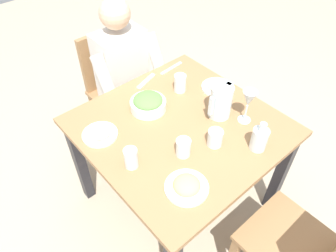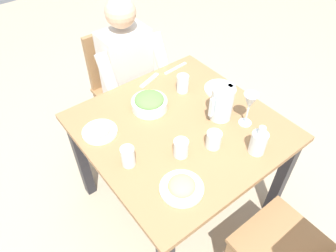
{
  "view_description": "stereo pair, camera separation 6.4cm",
  "coord_description": "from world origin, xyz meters",
  "px_view_note": "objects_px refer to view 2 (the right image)",
  "views": [
    {
      "loc": [
        0.83,
        0.86,
        1.9
      ],
      "look_at": [
        0.05,
        -0.05,
        0.71
      ],
      "focal_mm": 33.57,
      "sensor_mm": 36.0,
      "label": 1
    },
    {
      "loc": [
        0.78,
        0.9,
        1.9
      ],
      "look_at": [
        0.05,
        -0.05,
        0.71
      ],
      "focal_mm": 33.57,
      "sensor_mm": 36.0,
      "label": 2
    }
  ],
  "objects_px": {
    "water_pitcher": "(222,103)",
    "plate_fries": "(182,187)",
    "chair_near": "(121,82)",
    "salad_bowl": "(149,102)",
    "dining_table": "(180,139)",
    "water_glass_by_pitcher": "(181,148)",
    "water_glass_near_right": "(183,84)",
    "water_glass_center": "(214,140)",
    "oil_carafe": "(258,143)",
    "water_glass_far_left": "(128,156)",
    "plate_yoghurt": "(220,88)",
    "wine_glass": "(250,103)",
    "diner_near": "(134,79)",
    "plate_beans": "(100,131)"
  },
  "relations": [
    {
      "from": "plate_fries",
      "to": "water_glass_by_pitcher",
      "type": "xyz_separation_m",
      "value": [
        -0.12,
        -0.16,
        0.03
      ]
    },
    {
      "from": "water_pitcher",
      "to": "water_glass_near_right",
      "type": "bearing_deg",
      "value": -86.84
    },
    {
      "from": "salad_bowl",
      "to": "plate_beans",
      "type": "height_order",
      "value": "salad_bowl"
    },
    {
      "from": "dining_table",
      "to": "water_glass_center",
      "type": "distance_m",
      "value": 0.26
    },
    {
      "from": "chair_near",
      "to": "water_glass_near_right",
      "type": "xyz_separation_m",
      "value": [
        -0.1,
        0.59,
        0.29
      ]
    },
    {
      "from": "water_pitcher",
      "to": "plate_beans",
      "type": "xyz_separation_m",
      "value": [
        0.58,
        -0.29,
        -0.08
      ]
    },
    {
      "from": "water_glass_center",
      "to": "wine_glass",
      "type": "height_order",
      "value": "wine_glass"
    },
    {
      "from": "chair_near",
      "to": "diner_near",
      "type": "distance_m",
      "value": 0.25
    },
    {
      "from": "dining_table",
      "to": "plate_yoghurt",
      "type": "bearing_deg",
      "value": -167.49
    },
    {
      "from": "salad_bowl",
      "to": "chair_near",
      "type": "bearing_deg",
      "value": -103.95
    },
    {
      "from": "chair_near",
      "to": "water_pitcher",
      "type": "bearing_deg",
      "value": 97.35
    },
    {
      "from": "water_glass_by_pitcher",
      "to": "water_glass_far_left",
      "type": "distance_m",
      "value": 0.25
    },
    {
      "from": "dining_table",
      "to": "diner_near",
      "type": "distance_m",
      "value": 0.61
    },
    {
      "from": "water_glass_by_pitcher",
      "to": "water_glass_near_right",
      "type": "distance_m",
      "value": 0.5
    },
    {
      "from": "water_glass_far_left",
      "to": "oil_carafe",
      "type": "distance_m",
      "value": 0.62
    },
    {
      "from": "diner_near",
      "to": "water_pitcher",
      "type": "bearing_deg",
      "value": 99.5
    },
    {
      "from": "salad_bowl",
      "to": "plate_yoghurt",
      "type": "height_order",
      "value": "salad_bowl"
    },
    {
      "from": "chair_near",
      "to": "water_glass_by_pitcher",
      "type": "relative_size",
      "value": 9.32
    },
    {
      "from": "plate_fries",
      "to": "water_glass_center",
      "type": "xyz_separation_m",
      "value": [
        -0.29,
        -0.1,
        0.03
      ]
    },
    {
      "from": "water_glass_far_left",
      "to": "chair_near",
      "type": "bearing_deg",
      "value": -118.0
    },
    {
      "from": "chair_near",
      "to": "salad_bowl",
      "type": "distance_m",
      "value": 0.67
    },
    {
      "from": "dining_table",
      "to": "water_glass_center",
      "type": "bearing_deg",
      "value": 99.46
    },
    {
      "from": "diner_near",
      "to": "water_glass_by_pitcher",
      "type": "distance_m",
      "value": 0.81
    },
    {
      "from": "chair_near",
      "to": "plate_yoghurt",
      "type": "relative_size",
      "value": 4.56
    },
    {
      "from": "plate_yoghurt",
      "to": "water_glass_far_left",
      "type": "height_order",
      "value": "water_glass_far_left"
    },
    {
      "from": "dining_table",
      "to": "water_glass_by_pitcher",
      "type": "distance_m",
      "value": 0.25
    },
    {
      "from": "water_pitcher",
      "to": "dining_table",
      "type": "bearing_deg",
      "value": -20.41
    },
    {
      "from": "diner_near",
      "to": "water_glass_by_pitcher",
      "type": "bearing_deg",
      "value": 73.42
    },
    {
      "from": "chair_near",
      "to": "wine_glass",
      "type": "relative_size",
      "value": 4.44
    },
    {
      "from": "water_pitcher",
      "to": "plate_fries",
      "type": "distance_m",
      "value": 0.53
    },
    {
      "from": "chair_near",
      "to": "water_glass_by_pitcher",
      "type": "height_order",
      "value": "chair_near"
    },
    {
      "from": "chair_near",
      "to": "water_pitcher",
      "type": "xyz_separation_m",
      "value": [
        -0.11,
        0.89,
        0.33
      ]
    },
    {
      "from": "water_glass_center",
      "to": "plate_fries",
      "type": "bearing_deg",
      "value": 19.38
    },
    {
      "from": "diner_near",
      "to": "dining_table",
      "type": "bearing_deg",
      "value": 80.62
    },
    {
      "from": "plate_fries",
      "to": "water_glass_center",
      "type": "relative_size",
      "value": 2.2
    },
    {
      "from": "water_glass_center",
      "to": "water_glass_near_right",
      "type": "bearing_deg",
      "value": -110.54
    },
    {
      "from": "wine_glass",
      "to": "oil_carafe",
      "type": "xyz_separation_m",
      "value": [
        0.11,
        0.17,
        -0.09
      ]
    },
    {
      "from": "oil_carafe",
      "to": "plate_yoghurt",
      "type": "bearing_deg",
      "value": -114.06
    },
    {
      "from": "water_glass_center",
      "to": "oil_carafe",
      "type": "distance_m",
      "value": 0.21
    },
    {
      "from": "water_glass_by_pitcher",
      "to": "plate_fries",
      "type": "bearing_deg",
      "value": 51.59
    },
    {
      "from": "chair_near",
      "to": "water_pitcher",
      "type": "relative_size",
      "value": 4.58
    },
    {
      "from": "salad_bowl",
      "to": "water_glass_near_right",
      "type": "relative_size",
      "value": 1.87
    },
    {
      "from": "plate_fries",
      "to": "plate_yoghurt",
      "type": "xyz_separation_m",
      "value": [
        -0.63,
        -0.4,
        0.0
      ]
    },
    {
      "from": "diner_near",
      "to": "salad_bowl",
      "type": "relative_size",
      "value": 5.81
    },
    {
      "from": "water_glass_by_pitcher",
      "to": "wine_glass",
      "type": "distance_m",
      "value": 0.42
    },
    {
      "from": "plate_fries",
      "to": "plate_beans",
      "type": "relative_size",
      "value": 1.08
    },
    {
      "from": "dining_table",
      "to": "wine_glass",
      "type": "distance_m",
      "value": 0.43
    },
    {
      "from": "water_pitcher",
      "to": "wine_glass",
      "type": "xyz_separation_m",
      "value": [
        -0.07,
        0.12,
        0.05
      ]
    },
    {
      "from": "dining_table",
      "to": "diner_near",
      "type": "height_order",
      "value": "diner_near"
    },
    {
      "from": "plate_fries",
      "to": "water_glass_near_right",
      "type": "bearing_deg",
      "value": -130.07
    }
  ]
}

